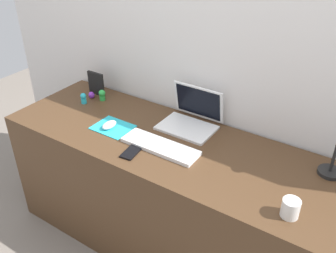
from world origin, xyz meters
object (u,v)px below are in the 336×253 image
at_px(toy_figurine_cyan, 83,98).
at_px(toy_figurine_green, 102,95).
at_px(coffee_mug, 290,208).
at_px(toy_figurine_purple, 91,95).
at_px(keyboard, 160,146).
at_px(picture_frame, 96,84).
at_px(cell_phone, 132,152).
at_px(laptop, 192,116).
at_px(mouse, 109,125).

height_order(toy_figurine_cyan, toy_figurine_green, toy_figurine_green).
relative_size(coffee_mug, toy_figurine_purple, 1.86).
height_order(toy_figurine_purple, toy_figurine_green, toy_figurine_green).
distance_m(keyboard, toy_figurine_cyan, 0.68).
bearing_deg(toy_figurine_cyan, keyboard, -12.06).
relative_size(picture_frame, toy_figurine_green, 2.19).
bearing_deg(cell_phone, coffee_mug, -6.93).
relative_size(laptop, toy_figurine_cyan, 4.47).
xyz_separation_m(mouse, picture_frame, (-0.35, 0.28, 0.05)).
bearing_deg(toy_figurine_purple, cell_phone, -29.69).
height_order(keyboard, coffee_mug, coffee_mug).
xyz_separation_m(cell_phone, toy_figurine_purple, (-0.58, 0.33, 0.02)).
xyz_separation_m(keyboard, toy_figurine_green, (-0.60, 0.24, 0.03)).
height_order(laptop, picture_frame, laptop).
xyz_separation_m(keyboard, picture_frame, (-0.69, 0.28, 0.06)).
xyz_separation_m(coffee_mug, toy_figurine_green, (-1.30, 0.35, -0.00)).
height_order(mouse, coffee_mug, coffee_mug).
relative_size(keyboard, toy_figurine_green, 5.98).
relative_size(keyboard, coffee_mug, 5.20).
bearing_deg(toy_figurine_purple, laptop, 5.43).
height_order(cell_phone, coffee_mug, coffee_mug).
relative_size(toy_figurine_purple, toy_figurine_cyan, 0.63).
bearing_deg(toy_figurine_green, picture_frame, 153.57).
relative_size(laptop, picture_frame, 2.00).
height_order(keyboard, toy_figurine_cyan, toy_figurine_cyan).
height_order(mouse, cell_phone, mouse).
height_order(picture_frame, toy_figurine_purple, picture_frame).
bearing_deg(coffee_mug, toy_figurine_cyan, 169.57).
bearing_deg(toy_figurine_purple, toy_figurine_green, 12.85).
relative_size(coffee_mug, toy_figurine_green, 1.15).
xyz_separation_m(laptop, cell_phone, (-0.11, -0.40, -0.05)).
height_order(cell_phone, picture_frame, picture_frame).
distance_m(cell_phone, toy_figurine_cyan, 0.63).
bearing_deg(coffee_mug, picture_frame, 164.31).
height_order(cell_phone, toy_figurine_purple, toy_figurine_purple).
distance_m(picture_frame, toy_figurine_green, 0.10).
bearing_deg(cell_phone, toy_figurine_cyan, 148.87).
height_order(mouse, picture_frame, picture_frame).
xyz_separation_m(laptop, mouse, (-0.36, -0.28, -0.03)).
bearing_deg(laptop, cell_phone, -105.66).
height_order(laptop, mouse, laptop).
xyz_separation_m(toy_figurine_purple, toy_figurine_green, (0.08, 0.02, 0.02)).
relative_size(cell_phone, toy_figurine_green, 1.87).
relative_size(toy_figurine_purple, toy_figurine_green, 0.62).
bearing_deg(laptop, toy_figurine_purple, -174.57).
xyz_separation_m(mouse, toy_figurine_green, (-0.26, 0.23, 0.02)).
bearing_deg(picture_frame, cell_phone, -33.52).
height_order(keyboard, toy_figurine_purple, toy_figurine_purple).
height_order(picture_frame, coffee_mug, picture_frame).
xyz_separation_m(toy_figurine_cyan, toy_figurine_green, (0.07, 0.09, 0.00)).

